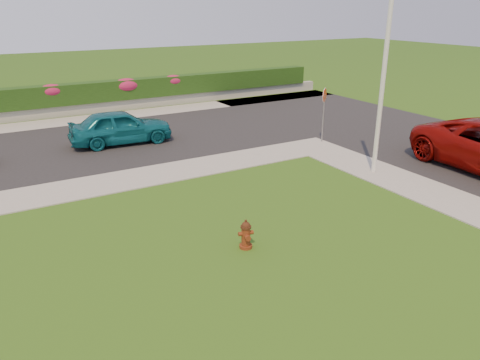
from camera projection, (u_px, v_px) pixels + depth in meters
ground at (317, 306)px, 9.47m from camera, size 120.00×120.00×0.00m
curb_corner at (312, 146)px, 20.04m from camera, size 2.00×2.00×0.04m
sidewalk_beyond at (71, 121)px, 24.37m from camera, size 34.00×2.00×0.04m
retaining_wall at (64, 111)px, 25.49m from camera, size 34.00×0.40×0.60m
hedge at (62, 95)px, 25.27m from camera, size 32.00×0.90×1.10m
fire_hydrant at (246, 235)px, 11.60m from camera, size 0.40×0.38×0.76m
sedan_teal at (121, 127)px, 20.18m from camera, size 4.44×2.05×1.47m
utility_pole at (382, 88)px, 15.93m from camera, size 0.16×0.16×6.11m
stop_sign at (324, 102)px, 20.10m from camera, size 0.54×0.40×2.41m
flower_clump_d at (51, 91)px, 24.85m from camera, size 1.35×0.87×0.67m
flower_clump_e at (126, 85)px, 26.77m from camera, size 1.54×0.99×0.77m
flower_clump_f at (173, 80)px, 28.11m from camera, size 1.27×0.82×0.64m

